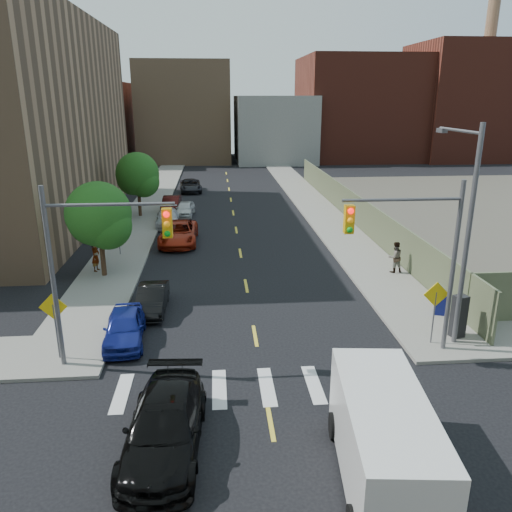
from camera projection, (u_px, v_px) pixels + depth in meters
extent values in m
plane|color=black|center=(278.00, 465.00, 14.02)|extent=(160.00, 160.00, 0.00)
cube|color=gray|center=(157.00, 194.00, 52.76)|extent=(3.50, 73.00, 0.15)
cube|color=gray|center=(301.00, 191.00, 53.99)|extent=(3.50, 73.00, 0.15)
cube|color=#616B4B|center=(352.00, 207.00, 40.96)|extent=(0.12, 44.00, 2.50)
cube|color=#592319|center=(80.00, 123.00, 76.88)|extent=(14.00, 18.00, 12.00)
cube|color=#8C6B4C|center=(185.00, 112.00, 79.58)|extent=(14.00, 16.00, 15.00)
cube|color=gray|center=(273.00, 129.00, 79.55)|extent=(12.00, 16.00, 10.00)
cube|color=#592319|center=(357.00, 109.00, 81.64)|extent=(18.00, 18.00, 16.00)
cube|color=#592319|center=(458.00, 102.00, 80.70)|extent=(14.00, 16.00, 18.00)
cylinder|color=#8C6B4C|center=(486.00, 69.00, 79.49)|extent=(1.80, 1.80, 28.00)
cylinder|color=#59595E|center=(53.00, 282.00, 18.05)|extent=(0.18, 0.18, 7.00)
cylinder|color=#59595E|center=(110.00, 205.00, 17.37)|extent=(4.50, 0.12, 0.12)
cube|color=#E5A50C|center=(167.00, 223.00, 17.74)|extent=(0.35, 0.30, 1.05)
cylinder|color=#59595E|center=(453.00, 270.00, 19.23)|extent=(0.18, 0.18, 7.00)
cylinder|color=#59595E|center=(402.00, 200.00, 18.20)|extent=(4.50, 0.12, 0.12)
cube|color=#E5A50C|center=(349.00, 219.00, 18.26)|extent=(0.35, 0.30, 1.05)
cylinder|color=#59595E|center=(467.00, 241.00, 19.46)|extent=(0.20, 0.20, 9.00)
cylinder|color=#59595E|center=(460.00, 131.00, 19.82)|extent=(0.12, 3.50, 0.12)
cube|color=#59595E|center=(442.00, 131.00, 21.37)|extent=(0.25, 0.60, 0.18)
cylinder|color=#59595E|center=(57.00, 333.00, 19.20)|extent=(0.06, 0.06, 2.40)
cube|color=yellow|center=(53.00, 307.00, 18.87)|extent=(1.06, 0.04, 1.06)
cylinder|color=#59595E|center=(433.00, 319.00, 20.39)|extent=(0.06, 0.06, 2.40)
cube|color=yellow|center=(436.00, 294.00, 20.05)|extent=(1.06, 0.04, 1.06)
cylinder|color=#59595E|center=(119.00, 238.00, 32.01)|extent=(0.06, 0.06, 2.40)
cube|color=yellow|center=(118.00, 222.00, 31.68)|extent=(1.06, 0.04, 1.06)
cylinder|color=#332114|center=(103.00, 256.00, 28.17)|extent=(0.28, 0.28, 2.64)
sphere|color=#1B4915|center=(99.00, 214.00, 27.43)|extent=(3.60, 3.60, 3.60)
sphere|color=#1B4915|center=(108.00, 226.00, 27.37)|extent=(2.64, 2.64, 2.64)
sphere|color=#1B4915|center=(94.00, 220.00, 27.91)|extent=(2.88, 2.88, 2.88)
cylinder|color=#332114|center=(140.00, 202.00, 42.40)|extent=(0.28, 0.28, 2.64)
sphere|color=#1B4915|center=(137.00, 174.00, 41.67)|extent=(3.60, 3.60, 3.60)
sphere|color=#1B4915|center=(144.00, 182.00, 41.61)|extent=(2.64, 2.64, 2.64)
sphere|color=#1B4915|center=(134.00, 178.00, 42.14)|extent=(2.88, 2.88, 2.88)
imported|color=navy|center=(125.00, 327.00, 20.89)|extent=(1.91, 4.09, 1.36)
imported|color=black|center=(152.00, 299.00, 23.93)|extent=(1.34, 3.77, 1.24)
imported|color=#9F240F|center=(179.00, 233.00, 34.95)|extent=(2.60, 5.52, 1.53)
imported|color=#B9BBC2|center=(168.00, 218.00, 39.84)|extent=(2.10, 4.58, 1.30)
imported|color=silver|center=(185.00, 209.00, 43.13)|extent=(1.80, 3.78, 1.25)
imported|color=#410F0D|center=(171.00, 204.00, 44.57)|extent=(1.61, 4.24, 1.38)
imported|color=black|center=(191.00, 186.00, 54.13)|extent=(2.64, 4.97, 1.33)
imported|color=black|center=(165.00, 426.00, 14.47)|extent=(2.49, 5.44, 1.54)
cube|color=silver|center=(384.00, 439.00, 13.08)|extent=(2.68, 5.71, 2.33)
cube|color=black|center=(369.00, 384.00, 15.00)|extent=(2.08, 1.47, 0.95)
cylinder|color=black|center=(335.00, 426.00, 15.10)|extent=(0.38, 0.83, 0.81)
cylinder|color=black|center=(402.00, 427.00, 15.06)|extent=(0.38, 0.83, 0.81)
cube|color=navy|center=(440.00, 305.00, 23.26)|extent=(0.61, 0.53, 0.97)
cylinder|color=navy|center=(442.00, 294.00, 23.10)|extent=(0.55, 0.38, 0.50)
cube|color=black|center=(459.00, 316.00, 20.98)|extent=(0.65, 0.59, 1.85)
imported|color=gray|center=(96.00, 256.00, 28.96)|extent=(0.55, 0.72, 1.77)
imported|color=gray|center=(395.00, 257.00, 28.74)|extent=(1.00, 0.85, 1.82)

